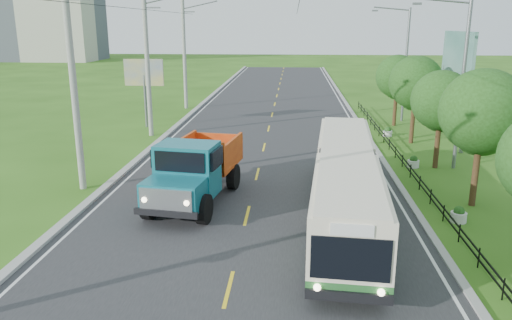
# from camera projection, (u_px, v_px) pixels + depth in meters

# --- Properties ---
(ground) EXTENTS (240.00, 240.00, 0.00)m
(ground) POSITION_uv_depth(u_px,v_px,m) (229.00, 289.00, 15.06)
(ground) COLOR #2C5814
(ground) RESTS_ON ground
(road) EXTENTS (14.00, 120.00, 0.02)m
(road) POSITION_uv_depth(u_px,v_px,m) (266.00, 140.00, 34.30)
(road) COLOR #28282B
(road) RESTS_ON ground
(curb_left) EXTENTS (0.40, 120.00, 0.15)m
(curb_left) POSITION_uv_depth(u_px,v_px,m) (163.00, 138.00, 34.80)
(curb_left) COLOR #9E9E99
(curb_left) RESTS_ON ground
(curb_right) EXTENTS (0.30, 120.00, 0.10)m
(curb_right) POSITION_uv_depth(u_px,v_px,m) (371.00, 142.00, 33.77)
(curb_right) COLOR #9E9E99
(curb_right) RESTS_ON ground
(edge_line_left) EXTENTS (0.12, 120.00, 0.00)m
(edge_line_left) POSITION_uv_depth(u_px,v_px,m) (171.00, 139.00, 34.77)
(edge_line_left) COLOR silver
(edge_line_left) RESTS_ON road
(edge_line_right) EXTENTS (0.12, 120.00, 0.00)m
(edge_line_right) POSITION_uv_depth(u_px,v_px,m) (363.00, 142.00, 33.81)
(edge_line_right) COLOR silver
(edge_line_right) RESTS_ON road
(centre_dash) EXTENTS (0.12, 2.20, 0.00)m
(centre_dash) POSITION_uv_depth(u_px,v_px,m) (229.00, 289.00, 15.06)
(centre_dash) COLOR yellow
(centre_dash) RESTS_ON road
(railing_right) EXTENTS (0.04, 40.00, 0.60)m
(railing_right) POSITION_uv_depth(u_px,v_px,m) (402.00, 162.00, 27.87)
(railing_right) COLOR black
(railing_right) RESTS_ON ground
(pole_near) EXTENTS (3.51, 0.32, 10.00)m
(pole_near) POSITION_uv_depth(u_px,v_px,m) (74.00, 84.00, 22.97)
(pole_near) COLOR gray
(pole_near) RESTS_ON ground
(pole_mid) EXTENTS (3.51, 0.32, 10.00)m
(pole_mid) POSITION_uv_depth(u_px,v_px,m) (148.00, 64.00, 34.51)
(pole_mid) COLOR gray
(pole_mid) RESTS_ON ground
(pole_far) EXTENTS (3.51, 0.32, 10.00)m
(pole_far) POSITION_uv_depth(u_px,v_px,m) (185.00, 54.00, 46.06)
(pole_far) COLOR gray
(pole_far) RESTS_ON ground
(tree_third) EXTENTS (3.60, 3.62, 6.00)m
(tree_third) POSITION_uv_depth(u_px,v_px,m) (482.00, 116.00, 21.13)
(tree_third) COLOR #382314
(tree_third) RESTS_ON ground
(tree_fourth) EXTENTS (3.24, 3.31, 5.40)m
(tree_fourth) POSITION_uv_depth(u_px,v_px,m) (441.00, 103.00, 27.01)
(tree_fourth) COLOR #382314
(tree_fourth) RESTS_ON ground
(tree_fifth) EXTENTS (3.48, 3.52, 5.80)m
(tree_fifth) POSITION_uv_depth(u_px,v_px,m) (416.00, 85.00, 32.71)
(tree_fifth) COLOR #382314
(tree_fifth) RESTS_ON ground
(tree_back) EXTENTS (3.30, 3.36, 5.50)m
(tree_back) POSITION_uv_depth(u_px,v_px,m) (398.00, 79.00, 38.53)
(tree_back) COLOR #382314
(tree_back) RESTS_ON ground
(streetlight_mid) EXTENTS (3.02, 0.20, 9.07)m
(streetlight_mid) POSITION_uv_depth(u_px,v_px,m) (460.00, 79.00, 26.47)
(streetlight_mid) COLOR slate
(streetlight_mid) RESTS_ON ground
(streetlight_far) EXTENTS (3.02, 0.20, 9.07)m
(streetlight_far) POSITION_uv_depth(u_px,v_px,m) (404.00, 61.00, 39.93)
(streetlight_far) COLOR slate
(streetlight_far) RESTS_ON ground
(planter_near) EXTENTS (0.64, 0.64, 0.67)m
(planter_near) POSITION_uv_depth(u_px,v_px,m) (459.00, 215.00, 20.14)
(planter_near) COLOR silver
(planter_near) RESTS_ON ground
(planter_mid) EXTENTS (0.64, 0.64, 0.67)m
(planter_mid) POSITION_uv_depth(u_px,v_px,m) (413.00, 162.00, 27.83)
(planter_mid) COLOR silver
(planter_mid) RESTS_ON ground
(planter_far) EXTENTS (0.64, 0.64, 0.67)m
(planter_far) POSITION_uv_depth(u_px,v_px,m) (388.00, 132.00, 35.53)
(planter_far) COLOR silver
(planter_far) RESTS_ON ground
(billboard_left) EXTENTS (3.00, 0.20, 5.20)m
(billboard_left) POSITION_uv_depth(u_px,v_px,m) (144.00, 77.00, 37.81)
(billboard_left) COLOR slate
(billboard_left) RESTS_ON ground
(billboard_right) EXTENTS (0.24, 6.00, 7.30)m
(billboard_right) POSITION_uv_depth(u_px,v_px,m) (457.00, 63.00, 32.00)
(billboard_right) COLOR slate
(billboard_right) RESTS_ON ground
(bus) EXTENTS (3.50, 14.73, 2.82)m
(bus) POSITION_uv_depth(u_px,v_px,m) (346.00, 179.00, 20.10)
(bus) COLOR #28642C
(bus) RESTS_ON ground
(dump_truck) EXTENTS (3.58, 7.22, 2.91)m
(dump_truck) POSITION_uv_depth(u_px,v_px,m) (195.00, 166.00, 22.10)
(dump_truck) COLOR #136776
(dump_truck) RESTS_ON ground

